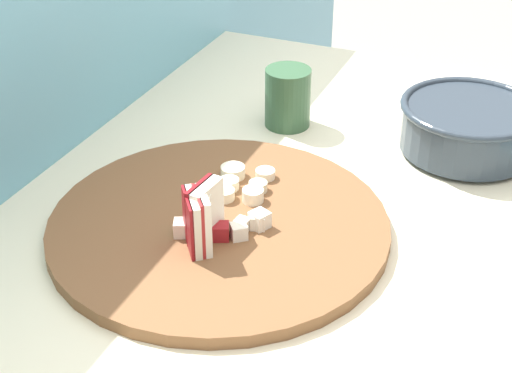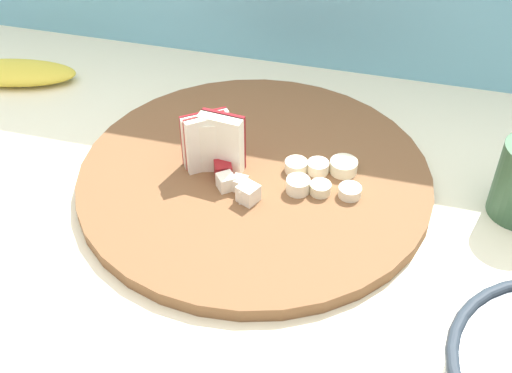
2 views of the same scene
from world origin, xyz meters
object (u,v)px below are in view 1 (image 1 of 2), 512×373
(banana_slice_rows, at_px, (242,183))
(ceramic_bowl, at_px, (468,126))
(apple_wedge_fan, at_px, (201,219))
(small_jar, at_px, (288,98))
(cutting_board, at_px, (219,226))
(apple_dice_pile, at_px, (233,226))

(banana_slice_rows, relative_size, ceramic_bowl, 0.48)
(apple_wedge_fan, relative_size, ceramic_bowl, 0.38)
(apple_wedge_fan, distance_m, small_jar, 0.32)
(cutting_board, relative_size, ceramic_bowl, 2.11)
(banana_slice_rows, xyz_separation_m, ceramic_bowl, (0.22, -0.22, 0.02))
(apple_wedge_fan, height_order, ceramic_bowl, apple_wedge_fan)
(cutting_board, bearing_deg, apple_wedge_fan, -177.21)
(cutting_board, bearing_deg, apple_dice_pile, -121.39)
(ceramic_bowl, bearing_deg, apple_wedge_fan, 147.24)
(apple_wedge_fan, bearing_deg, ceramic_bowl, -32.76)
(ceramic_bowl, relative_size, small_jar, 2.17)
(ceramic_bowl, bearing_deg, apple_dice_pile, 147.52)
(small_jar, bearing_deg, apple_dice_pile, -170.36)
(cutting_board, height_order, banana_slice_rows, banana_slice_rows)
(ceramic_bowl, height_order, small_jar, small_jar)
(cutting_board, relative_size, small_jar, 4.59)
(cutting_board, distance_m, apple_wedge_fan, 0.06)
(cutting_board, bearing_deg, small_jar, 5.08)
(cutting_board, bearing_deg, banana_slice_rows, 2.77)
(apple_dice_pile, bearing_deg, cutting_board, 58.61)
(apple_dice_pile, bearing_deg, apple_wedge_fan, 144.61)
(apple_wedge_fan, bearing_deg, banana_slice_rows, 2.78)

